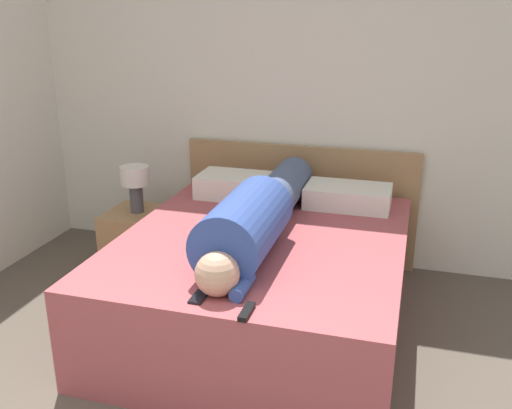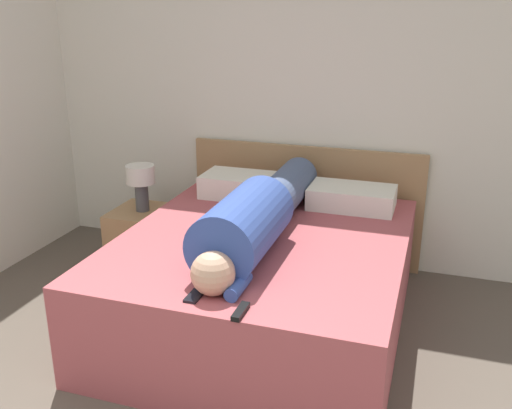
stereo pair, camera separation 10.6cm
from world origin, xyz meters
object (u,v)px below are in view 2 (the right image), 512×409
object	(u,v)px
pillow_second	(352,197)
person_lying	(258,215)
bed	(263,281)
table_lamp	(141,180)
tv_remote	(241,311)
pillow_near_headboard	(245,186)
nightstand	(145,238)
cell_phone	(195,296)

from	to	relation	value
pillow_second	person_lying	bearing A→B (deg)	-119.41
bed	table_lamp	distance (m)	1.29
tv_remote	pillow_near_headboard	bearing A→B (deg)	108.59
person_lying	pillow_near_headboard	world-z (taller)	person_lying
nightstand	person_lying	world-z (taller)	person_lying
table_lamp	cell_phone	bearing A→B (deg)	-52.68
tv_remote	person_lying	bearing A→B (deg)	102.72
nightstand	pillow_second	bearing A→B (deg)	5.79
cell_phone	bed	bearing A→B (deg)	84.16
pillow_second	cell_phone	size ratio (longest dim) A/B	4.40
person_lying	pillow_near_headboard	distance (m)	0.83
bed	cell_phone	world-z (taller)	cell_phone
bed	tv_remote	bearing A→B (deg)	-78.97
pillow_second	pillow_near_headboard	bearing A→B (deg)	180.00
cell_phone	table_lamp	bearing A→B (deg)	127.32
table_lamp	cell_phone	world-z (taller)	table_lamp
nightstand	bed	bearing A→B (deg)	-25.48
nightstand	pillow_near_headboard	distance (m)	0.89
pillow_near_headboard	pillow_second	bearing A→B (deg)	0.00
table_lamp	person_lying	size ratio (longest dim) A/B	0.19
bed	pillow_near_headboard	distance (m)	0.86
person_lying	cell_phone	world-z (taller)	person_lying
pillow_near_headboard	tv_remote	distance (m)	1.67
nightstand	person_lying	distance (m)	1.36
bed	pillow_second	world-z (taller)	pillow_second
nightstand	cell_phone	size ratio (longest dim) A/B	3.52
pillow_second	cell_phone	world-z (taller)	pillow_second
bed	tv_remote	size ratio (longest dim) A/B	12.85
pillow_near_headboard	tv_remote	xyz separation A→B (m)	(0.53, -1.58, -0.07)
pillow_near_headboard	bed	bearing A→B (deg)	-62.44
bed	table_lamp	size ratio (longest dim) A/B	5.56
pillow_second	cell_phone	distance (m)	1.58
pillow_near_headboard	cell_phone	size ratio (longest dim) A/B	4.63
bed	pillow_second	bearing A→B (deg)	58.83
nightstand	person_lying	xyz separation A→B (m)	(1.10, -0.60, 0.53)
bed	pillow_second	size ratio (longest dim) A/B	3.37
bed	person_lying	world-z (taller)	person_lying
nightstand	table_lamp	world-z (taller)	table_lamp
nightstand	tv_remote	world-z (taller)	tv_remote
cell_phone	pillow_near_headboard	bearing A→B (deg)	100.31
nightstand	cell_phone	xyz separation A→B (m)	(1.03, -1.35, 0.37)
bed	pillow_near_headboard	world-z (taller)	pillow_near_headboard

